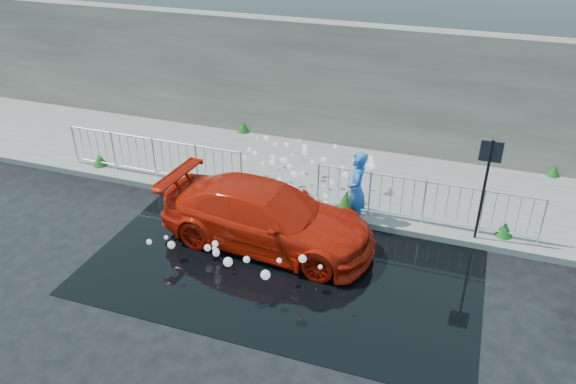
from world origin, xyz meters
The scene contains 12 objects.
ground centered at (0.00, 0.00, 0.00)m, with size 90.00×90.00×0.00m, color black.
pavement centered at (0.00, 5.00, 0.07)m, with size 30.00×4.00×0.15m, color slate.
curb centered at (0.00, 3.00, 0.08)m, with size 30.00×0.25×0.16m, color slate.
retaining_wall centered at (0.00, 7.20, 1.90)m, with size 30.00×0.60×3.50m, color #58534A.
puddle centered at (0.50, 1.00, 0.01)m, with size 8.00×5.00×0.01m, color black.
sign_post centered at (4.20, 3.10, 1.72)m, with size 0.45×0.06×2.50m.
railing_left centered at (-4.00, 3.35, 0.74)m, with size 5.05×0.05×1.10m.
railing_right centered at (3.00, 3.35, 0.74)m, with size 5.05×0.05×1.10m.
weeds centered at (0.01, 4.42, 0.33)m, with size 12.17×3.93×0.46m.
water_spray centered at (-0.08, 2.79, 0.74)m, with size 3.58×5.83×0.93m.
red_car centered at (-0.13, 1.60, 0.69)m, with size 1.93×4.75×1.38m, color #BA1807.
person centered at (1.50, 3.00, 0.92)m, with size 0.67×0.44×1.84m, color blue.
Camera 1 is at (3.74, -8.02, 7.08)m, focal length 35.00 mm.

